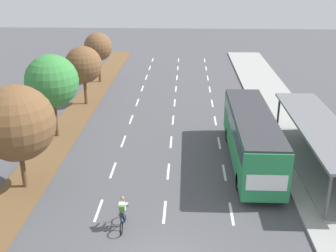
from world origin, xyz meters
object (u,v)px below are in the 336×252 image
(cyclist, at_px, (123,214))
(median_tree_fifth, at_px, (98,47))
(median_tree_third, at_px, (52,81))
(bus, at_px, (252,133))
(median_tree_fourth, at_px, (83,65))
(bus_shelter, at_px, (322,142))
(median_tree_second, at_px, (17,123))

(cyclist, xyz_separation_m, median_tree_fifth, (-6.34, 26.30, 3.12))
(median_tree_third, bearing_deg, median_tree_fifth, 89.09)
(bus, height_order, median_tree_fourth, median_tree_fourth)
(bus_shelter, bearing_deg, median_tree_fifth, 132.51)
(cyclist, height_order, median_tree_second, median_tree_second)
(median_tree_second, relative_size, median_tree_third, 0.99)
(bus, height_order, median_tree_fifth, median_tree_fifth)
(median_tree_second, xyz_separation_m, median_tree_fifth, (-0.12, 22.70, -0.13))
(median_tree_second, distance_m, median_tree_fifth, 22.70)
(median_tree_fifth, bearing_deg, median_tree_second, -89.70)
(bus_shelter, distance_m, median_tree_third, 18.75)
(median_tree_fourth, bearing_deg, cyclist, -71.88)
(bus, xyz_separation_m, median_tree_second, (-13.44, -3.87, 1.97))
(median_tree_fourth, bearing_deg, median_tree_fifth, 91.56)
(median_tree_second, bearing_deg, cyclist, -30.08)
(bus_shelter, bearing_deg, median_tree_third, 166.53)
(median_tree_second, bearing_deg, median_tree_fifth, 90.30)
(median_tree_third, relative_size, median_tree_fifth, 1.15)
(bus_shelter, distance_m, bus, 4.33)
(bus_shelter, xyz_separation_m, median_tree_second, (-17.72, -3.24, 2.17))
(bus_shelter, distance_m, cyclist, 13.42)
(bus_shelter, height_order, median_tree_fifth, median_tree_fifth)
(median_tree_second, height_order, median_tree_fifth, median_tree_second)
(cyclist, bearing_deg, median_tree_fifth, 103.55)
(bus_shelter, bearing_deg, median_tree_second, -169.65)
(median_tree_third, relative_size, median_tree_fourth, 1.16)
(median_tree_third, bearing_deg, cyclist, -59.50)
(median_tree_fourth, bearing_deg, bus, -40.15)
(bus, bearing_deg, cyclist, -134.00)
(median_tree_second, height_order, median_tree_third, median_tree_third)
(bus_shelter, height_order, cyclist, bus_shelter)
(cyclist, distance_m, median_tree_fourth, 19.93)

